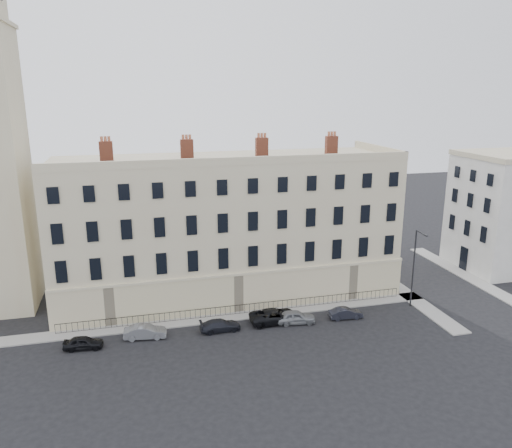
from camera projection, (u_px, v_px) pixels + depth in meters
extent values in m
plane|color=black|center=(315.00, 332.00, 46.71)|extent=(160.00, 160.00, 0.00)
cube|color=#C7B794|center=(226.00, 226.00, 54.55)|extent=(36.00, 12.00, 15.00)
cube|color=beige|center=(239.00, 294.00, 50.29)|extent=(36.10, 0.18, 4.00)
cube|color=beige|center=(374.00, 260.00, 60.32)|extent=(0.18, 12.10, 4.00)
cube|color=#C7B794|center=(237.00, 161.00, 47.03)|extent=(36.00, 0.35, 0.80)
cube|color=#C7B794|center=(379.00, 149.00, 56.78)|extent=(0.35, 12.00, 0.80)
cube|color=brown|center=(106.00, 152.00, 49.47)|extent=(1.30, 0.70, 2.00)
cube|color=brown|center=(187.00, 149.00, 51.39)|extent=(1.30, 0.70, 2.00)
cube|color=brown|center=(262.00, 147.00, 53.31)|extent=(1.30, 0.70, 2.00)
cube|color=brown|center=(331.00, 145.00, 55.22)|extent=(1.30, 0.70, 2.00)
cube|color=beige|center=(503.00, 214.00, 62.14)|extent=(10.00, 10.00, 14.00)
cube|color=gray|center=(201.00, 320.00, 48.97)|extent=(48.00, 2.00, 0.12)
cube|color=gray|center=(396.00, 287.00, 57.30)|extent=(2.00, 24.00, 0.12)
cube|color=gray|center=(461.00, 273.00, 61.57)|extent=(2.00, 20.00, 0.12)
cube|color=black|center=(240.00, 305.00, 50.06)|extent=(35.00, 0.04, 0.04)
cube|color=black|center=(240.00, 313.00, 50.29)|extent=(35.00, 0.04, 0.04)
imported|color=black|center=(83.00, 343.00, 43.49)|extent=(3.50, 1.69, 1.15)
imported|color=slate|center=(145.00, 332.00, 45.35)|extent=(3.95, 1.77, 1.26)
imported|color=black|center=(220.00, 325.00, 46.75)|extent=(3.87, 1.64, 1.12)
imported|color=black|center=(275.00, 316.00, 48.38)|extent=(4.97, 2.31, 1.38)
imported|color=slate|center=(296.00, 317.00, 48.24)|extent=(4.01, 2.04, 1.31)
imported|color=black|center=(346.00, 313.00, 49.32)|extent=(3.40, 1.38, 1.10)
cylinder|color=#292A2E|center=(413.00, 269.00, 51.21)|extent=(0.17, 0.17, 8.28)
cylinder|color=#292A2E|center=(421.00, 233.00, 49.50)|extent=(0.24, 1.56, 0.10)
cube|color=#292A2E|center=(426.00, 235.00, 48.86)|extent=(0.23, 0.53, 0.12)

